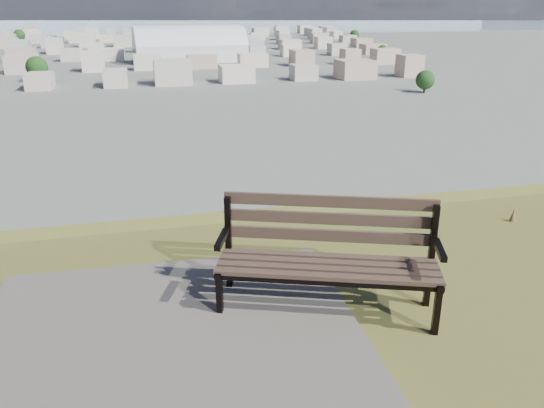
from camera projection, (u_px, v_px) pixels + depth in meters
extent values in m
cube|color=#453227|center=(327.00, 277.00, 4.35)|extent=(1.80, 0.74, 0.04)
cube|color=#453227|center=(327.00, 270.00, 4.47)|extent=(1.80, 0.74, 0.04)
cube|color=#453227|center=(327.00, 263.00, 4.59)|extent=(1.80, 0.74, 0.04)
cube|color=#453227|center=(328.00, 257.00, 4.70)|extent=(1.80, 0.74, 0.04)
cube|color=#453227|center=(329.00, 235.00, 4.72)|extent=(1.79, 0.69, 0.10)
cube|color=#453227|center=(329.00, 219.00, 4.69)|extent=(1.79, 0.69, 0.10)
cube|color=#453227|center=(330.00, 201.00, 4.66)|extent=(1.79, 0.69, 0.10)
cube|color=black|center=(220.00, 296.00, 4.51)|extent=(0.07, 0.08, 0.46)
cube|color=black|center=(229.00, 247.00, 4.84)|extent=(0.07, 0.08, 0.97)
cube|color=black|center=(224.00, 264.00, 4.63)|extent=(0.23, 0.51, 0.05)
cube|color=black|center=(222.00, 239.00, 4.49)|extent=(0.18, 0.37, 0.05)
cube|color=black|center=(437.00, 309.00, 4.32)|extent=(0.07, 0.08, 0.46)
cube|color=black|center=(431.00, 257.00, 4.65)|extent=(0.07, 0.08, 0.97)
cube|color=black|center=(435.00, 275.00, 4.44)|extent=(0.23, 0.51, 0.05)
cube|color=black|center=(440.00, 250.00, 4.30)|extent=(0.18, 0.37, 0.05)
cube|color=black|center=(327.00, 283.00, 4.36)|extent=(1.79, 0.69, 0.04)
cube|color=black|center=(328.00, 261.00, 4.73)|extent=(1.79, 0.69, 0.04)
cone|color=brown|center=(513.00, 215.00, 6.64)|extent=(0.08, 0.08, 0.18)
cube|color=silver|center=(190.00, 55.00, 273.34)|extent=(57.82, 28.58, 6.21)
cylinder|color=silver|center=(190.00, 49.00, 272.24)|extent=(57.82, 28.58, 23.61)
cube|color=#B6A79C|center=(40.00, 78.00, 184.66)|extent=(11.00, 11.00, 7.00)
cube|color=#B8A892|center=(112.00, 76.00, 189.99)|extent=(11.00, 11.00, 7.00)
cube|color=#A7A7AB|center=(179.00, 74.00, 195.31)|extent=(11.00, 11.00, 7.00)
cube|color=beige|center=(243.00, 73.00, 200.63)|extent=(11.00, 11.00, 7.00)
cube|color=tan|center=(304.00, 71.00, 205.95)|extent=(11.00, 11.00, 7.00)
cube|color=beige|center=(361.00, 69.00, 211.28)|extent=(11.00, 11.00, 7.00)
cube|color=#B8B1A7|center=(416.00, 68.00, 216.60)|extent=(11.00, 11.00, 7.00)
cube|color=#A7A7AB|center=(29.00, 65.00, 227.46)|extent=(11.00, 11.00, 7.00)
cube|color=beige|center=(88.00, 63.00, 232.78)|extent=(11.00, 11.00, 7.00)
cube|color=tan|center=(144.00, 62.00, 238.11)|extent=(11.00, 11.00, 7.00)
cube|color=beige|center=(197.00, 61.00, 243.43)|extent=(11.00, 11.00, 7.00)
cube|color=#B8B1A7|center=(248.00, 59.00, 248.75)|extent=(11.00, 11.00, 7.00)
cube|color=beige|center=(297.00, 58.00, 254.08)|extent=(11.00, 11.00, 7.00)
cube|color=#B6A79C|center=(344.00, 57.00, 259.40)|extent=(11.00, 11.00, 7.00)
cube|color=#B8A892|center=(389.00, 56.00, 264.72)|extent=(11.00, 11.00, 7.00)
cube|color=beige|center=(22.00, 55.00, 270.26)|extent=(11.00, 11.00, 7.00)
cube|color=#B8B1A7|center=(71.00, 54.00, 275.58)|extent=(11.00, 11.00, 7.00)
cube|color=beige|center=(119.00, 53.00, 280.91)|extent=(11.00, 11.00, 7.00)
cube|color=#B6A79C|center=(165.00, 52.00, 286.23)|extent=(11.00, 11.00, 7.00)
cube|color=#B8A892|center=(209.00, 51.00, 291.55)|extent=(11.00, 11.00, 7.00)
cube|color=#A7A7AB|center=(252.00, 51.00, 296.87)|extent=(11.00, 11.00, 7.00)
cube|color=beige|center=(293.00, 50.00, 302.20)|extent=(11.00, 11.00, 7.00)
cube|color=tan|center=(333.00, 49.00, 307.52)|extent=(11.00, 11.00, 7.00)
cube|color=beige|center=(371.00, 48.00, 312.84)|extent=(11.00, 11.00, 7.00)
cube|color=#B8A892|center=(16.00, 48.00, 313.06)|extent=(11.00, 11.00, 7.00)
cube|color=#A7A7AB|center=(59.00, 48.00, 318.38)|extent=(11.00, 11.00, 7.00)
cube|color=beige|center=(101.00, 47.00, 323.70)|extent=(11.00, 11.00, 7.00)
cube|color=tan|center=(141.00, 46.00, 329.03)|extent=(11.00, 11.00, 7.00)
cube|color=beige|center=(180.00, 46.00, 334.35)|extent=(11.00, 11.00, 7.00)
cube|color=#B8B1A7|center=(218.00, 45.00, 339.67)|extent=(11.00, 11.00, 7.00)
cube|color=beige|center=(254.00, 44.00, 344.99)|extent=(11.00, 11.00, 7.00)
cube|color=#B6A79C|center=(290.00, 44.00, 350.32)|extent=(11.00, 11.00, 7.00)
cube|color=#B8A892|center=(324.00, 43.00, 355.64)|extent=(11.00, 11.00, 7.00)
cube|color=#A7A7AB|center=(358.00, 43.00, 360.96)|extent=(11.00, 11.00, 7.00)
cube|color=#B8B1A7|center=(12.00, 43.00, 355.86)|extent=(11.00, 11.00, 7.00)
cube|color=beige|center=(50.00, 42.00, 361.18)|extent=(11.00, 11.00, 7.00)
cube|color=#B6A79C|center=(87.00, 42.00, 366.50)|extent=(11.00, 11.00, 7.00)
cube|color=#B8A892|center=(123.00, 41.00, 371.82)|extent=(11.00, 11.00, 7.00)
cube|color=#A7A7AB|center=(157.00, 41.00, 377.15)|extent=(11.00, 11.00, 7.00)
cube|color=beige|center=(191.00, 40.00, 382.47)|extent=(11.00, 11.00, 7.00)
cube|color=tan|center=(224.00, 40.00, 387.79)|extent=(11.00, 11.00, 7.00)
cube|color=beige|center=(256.00, 39.00, 393.11)|extent=(11.00, 11.00, 7.00)
cube|color=#B8B1A7|center=(287.00, 39.00, 398.44)|extent=(11.00, 11.00, 7.00)
cube|color=beige|center=(318.00, 39.00, 403.76)|extent=(11.00, 11.00, 7.00)
cube|color=#B6A79C|center=(347.00, 38.00, 409.08)|extent=(11.00, 11.00, 7.00)
cube|color=tan|center=(9.00, 39.00, 398.65)|extent=(11.00, 11.00, 7.00)
cube|color=beige|center=(43.00, 38.00, 403.98)|extent=(11.00, 11.00, 7.00)
cube|color=#B8B1A7|center=(76.00, 38.00, 409.30)|extent=(11.00, 11.00, 7.00)
cube|color=beige|center=(108.00, 38.00, 414.62)|extent=(11.00, 11.00, 7.00)
cube|color=#B6A79C|center=(140.00, 37.00, 419.94)|extent=(11.00, 11.00, 7.00)
cube|color=#B8A892|center=(170.00, 37.00, 425.27)|extent=(11.00, 11.00, 7.00)
cube|color=#A7A7AB|center=(200.00, 36.00, 430.59)|extent=(11.00, 11.00, 7.00)
cube|color=beige|center=(229.00, 36.00, 435.91)|extent=(11.00, 11.00, 7.00)
cube|color=tan|center=(258.00, 36.00, 441.24)|extent=(11.00, 11.00, 7.00)
cube|color=beige|center=(285.00, 35.00, 446.56)|extent=(11.00, 11.00, 7.00)
cube|color=#B8B1A7|center=(313.00, 35.00, 451.88)|extent=(11.00, 11.00, 7.00)
cube|color=beige|center=(339.00, 35.00, 457.20)|extent=(11.00, 11.00, 7.00)
cube|color=beige|center=(6.00, 36.00, 441.45)|extent=(11.00, 11.00, 7.00)
cube|color=tan|center=(37.00, 35.00, 446.77)|extent=(11.00, 11.00, 7.00)
cube|color=beige|center=(67.00, 35.00, 452.10)|extent=(11.00, 11.00, 7.00)
cube|color=#B8B1A7|center=(96.00, 35.00, 457.42)|extent=(11.00, 11.00, 7.00)
cube|color=beige|center=(125.00, 34.00, 462.74)|extent=(11.00, 11.00, 7.00)
cube|color=#B6A79C|center=(153.00, 34.00, 468.07)|extent=(11.00, 11.00, 7.00)
cube|color=#B8A892|center=(180.00, 34.00, 473.39)|extent=(11.00, 11.00, 7.00)
cube|color=#A7A7AB|center=(207.00, 33.00, 478.71)|extent=(11.00, 11.00, 7.00)
cube|color=beige|center=(233.00, 33.00, 484.03)|extent=(11.00, 11.00, 7.00)
cube|color=tan|center=(259.00, 33.00, 489.36)|extent=(11.00, 11.00, 7.00)
cube|color=beige|center=(284.00, 32.00, 494.68)|extent=(11.00, 11.00, 7.00)
cube|color=#B8B1A7|center=(309.00, 32.00, 500.00)|extent=(11.00, 11.00, 7.00)
cube|color=beige|center=(333.00, 32.00, 505.32)|extent=(11.00, 11.00, 7.00)
cube|color=beige|center=(4.00, 33.00, 484.25)|extent=(11.00, 11.00, 7.00)
cube|color=tan|center=(32.00, 33.00, 489.57)|extent=(11.00, 11.00, 7.00)
cube|color=beige|center=(60.00, 32.00, 494.90)|extent=(11.00, 11.00, 7.00)
cube|color=#B8B1A7|center=(86.00, 32.00, 500.22)|extent=(11.00, 11.00, 7.00)
cube|color=beige|center=(113.00, 32.00, 505.54)|extent=(11.00, 11.00, 7.00)
cube|color=#B6A79C|center=(139.00, 31.00, 510.86)|extent=(11.00, 11.00, 7.00)
cube|color=#B8A892|center=(164.00, 31.00, 516.19)|extent=(11.00, 11.00, 7.00)
cube|color=#A7A7AB|center=(189.00, 31.00, 521.51)|extent=(11.00, 11.00, 7.00)
cube|color=beige|center=(213.00, 31.00, 526.83)|extent=(11.00, 11.00, 7.00)
cube|color=tan|center=(237.00, 30.00, 532.15)|extent=(11.00, 11.00, 7.00)
cube|color=beige|center=(260.00, 30.00, 537.48)|extent=(11.00, 11.00, 7.00)
cube|color=#B8B1A7|center=(283.00, 30.00, 542.80)|extent=(11.00, 11.00, 7.00)
cube|color=beige|center=(305.00, 30.00, 548.12)|extent=(11.00, 11.00, 7.00)
cube|color=#B6A79C|center=(327.00, 29.00, 553.45)|extent=(11.00, 11.00, 7.00)
cylinder|color=black|center=(424.00, 89.00, 177.10)|extent=(0.80, 0.80, 2.10)
sphere|color=black|center=(425.00, 80.00, 175.99)|extent=(6.30, 6.30, 6.30)
cylinder|color=black|center=(38.00, 78.00, 202.72)|extent=(0.80, 0.80, 2.70)
sphere|color=black|center=(37.00, 67.00, 201.29)|extent=(8.10, 8.10, 8.10)
cylinder|color=black|center=(382.00, 56.00, 295.10)|extent=(0.80, 0.80, 1.95)
sphere|color=black|center=(382.00, 50.00, 294.07)|extent=(5.85, 5.85, 5.85)
cylinder|color=black|center=(224.00, 43.00, 388.63)|extent=(0.80, 0.80, 2.25)
sphere|color=black|center=(224.00, 38.00, 387.44)|extent=(6.75, 6.75, 6.75)
cylinder|color=black|center=(20.00, 41.00, 409.81)|extent=(0.80, 0.80, 2.85)
sphere|color=black|center=(19.00, 35.00, 408.30)|extent=(8.55, 8.55, 8.55)
cylinder|color=black|center=(217.00, 56.00, 293.30)|extent=(0.80, 0.80, 2.10)
sphere|color=black|center=(216.00, 50.00, 292.19)|extent=(6.30, 6.30, 6.30)
cylinder|color=black|center=(354.00, 39.00, 431.16)|extent=(0.80, 0.80, 2.55)
sphere|color=black|center=(355.00, 34.00, 429.81)|extent=(7.65, 7.65, 7.65)
cube|color=#92A6BA|center=(137.00, 24.00, 830.31)|extent=(2400.00, 700.00, 0.12)
cube|color=#8392A3|center=(198.00, 7.00, 1301.15)|extent=(700.00, 220.00, 45.00)
cube|color=#8392A3|center=(380.00, 4.00, 1445.77)|extent=(500.00, 220.00, 60.00)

